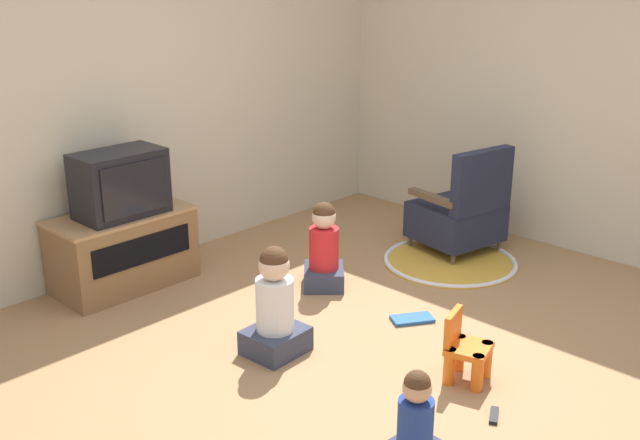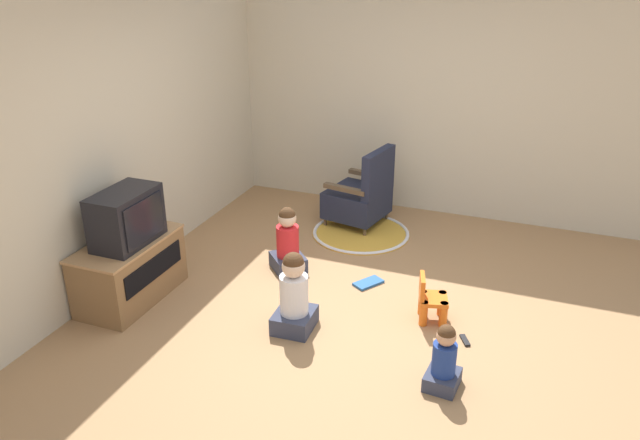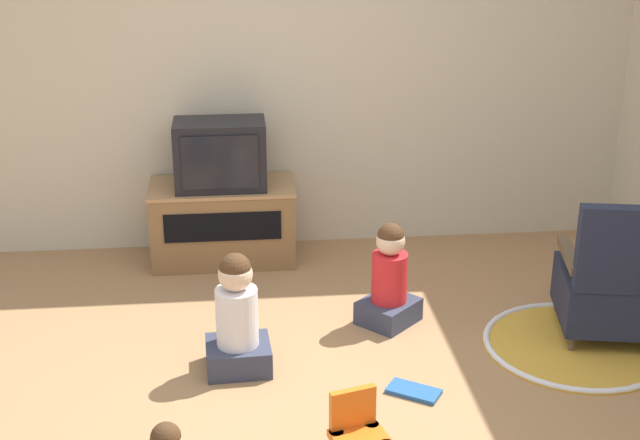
# 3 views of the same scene
# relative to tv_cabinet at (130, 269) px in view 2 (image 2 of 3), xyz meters

# --- Properties ---
(ground_plane) EXTENTS (30.00, 30.00, 0.00)m
(ground_plane) POSITION_rel_tv_cabinet_xyz_m (0.48, -1.96, -0.29)
(ground_plane) COLOR #9E754C
(wall_back) EXTENTS (5.61, 0.12, 2.66)m
(wall_back) POSITION_rel_tv_cabinet_xyz_m (0.28, 0.34, 1.04)
(wall_back) COLOR beige
(wall_back) RESTS_ON ground_plane
(wall_right) EXTENTS (0.12, 5.36, 2.66)m
(wall_right) POSITION_rel_tv_cabinet_xyz_m (3.03, -2.28, 1.04)
(wall_right) COLOR beige
(wall_right) RESTS_ON ground_plane
(tv_cabinet) EXTENTS (1.02, 0.53, 0.56)m
(tv_cabinet) POSITION_rel_tv_cabinet_xyz_m (0.00, 0.00, 0.00)
(tv_cabinet) COLOR brown
(tv_cabinet) RESTS_ON ground_plane
(television) EXTENTS (0.62, 0.38, 0.47)m
(television) POSITION_rel_tv_cabinet_xyz_m (0.00, -0.04, 0.50)
(television) COLOR black
(television) RESTS_ON tv_cabinet
(black_armchair) EXTENTS (0.73, 0.71, 0.90)m
(black_armchair) POSITION_rel_tv_cabinet_xyz_m (2.30, -1.41, 0.05)
(black_armchair) COLOR brown
(black_armchair) RESTS_ON ground_plane
(yellow_kid_chair) EXTENTS (0.30, 0.29, 0.41)m
(yellow_kid_chair) POSITION_rel_tv_cabinet_xyz_m (0.61, -2.57, -0.12)
(yellow_kid_chair) COLOR orange
(yellow_kid_chair) RESTS_ON ground_plane
(play_mat) EXTENTS (1.07, 1.07, 0.04)m
(play_mat) POSITION_rel_tv_cabinet_xyz_m (2.04, -1.50, -0.28)
(play_mat) COLOR gold
(play_mat) RESTS_ON ground_plane
(child_watching_left) EXTENTS (0.44, 0.44, 0.65)m
(child_watching_left) POSITION_rel_tv_cabinet_xyz_m (1.01, -1.08, -0.01)
(child_watching_left) COLOR #33384C
(child_watching_left) RESTS_ON ground_plane
(child_watching_center) EXTENTS (0.28, 0.25, 0.52)m
(child_watching_center) POSITION_rel_tv_cabinet_xyz_m (-0.22, -2.83, -0.07)
(child_watching_center) COLOR #33384C
(child_watching_center) RESTS_ON ground_plane
(child_watching_right) EXTENTS (0.37, 0.33, 0.70)m
(child_watching_right) POSITION_rel_tv_cabinet_xyz_m (0.08, -1.55, 0.01)
(child_watching_right) COLOR #33384C
(child_watching_right) RESTS_ON ground_plane
(book) EXTENTS (0.31, 0.27, 0.02)m
(book) POSITION_rel_tv_cabinet_xyz_m (1.00, -1.90, -0.28)
(book) COLOR #235699
(book) RESTS_ON ground_plane
(remote_control) EXTENTS (0.15, 0.11, 0.02)m
(remote_control) POSITION_rel_tv_cabinet_xyz_m (0.40, -2.90, -0.28)
(remote_control) COLOR black
(remote_control) RESTS_ON ground_plane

